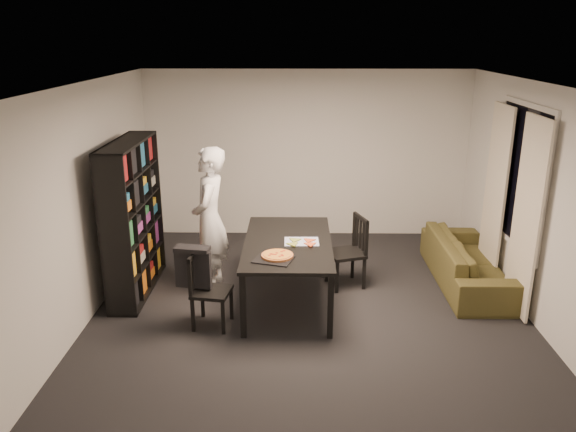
{
  "coord_description": "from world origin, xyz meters",
  "views": [
    {
      "loc": [
        -0.17,
        -5.87,
        3.09
      ],
      "look_at": [
        -0.26,
        0.41,
        1.05
      ],
      "focal_mm": 35.0,
      "sensor_mm": 36.0,
      "label": 1
    }
  ],
  "objects_px": {
    "chair_right": "(352,246)",
    "dining_table": "(288,247)",
    "bookshelf": "(133,218)",
    "chair_left": "(204,284)",
    "person": "(210,220)",
    "pepperoni_pizza": "(277,255)",
    "baking_tray": "(274,259)",
    "sofa": "(468,261)"
  },
  "relations": [
    {
      "from": "person",
      "to": "baking_tray",
      "type": "bearing_deg",
      "value": 42.75
    },
    {
      "from": "bookshelf",
      "to": "baking_tray",
      "type": "bearing_deg",
      "value": -26.01
    },
    {
      "from": "chair_right",
      "to": "dining_table",
      "type": "bearing_deg",
      "value": -77.17
    },
    {
      "from": "chair_right",
      "to": "person",
      "type": "height_order",
      "value": "person"
    },
    {
      "from": "chair_right",
      "to": "person",
      "type": "distance_m",
      "value": 1.83
    },
    {
      "from": "dining_table",
      "to": "pepperoni_pizza",
      "type": "height_order",
      "value": "pepperoni_pizza"
    },
    {
      "from": "dining_table",
      "to": "person",
      "type": "height_order",
      "value": "person"
    },
    {
      "from": "chair_right",
      "to": "pepperoni_pizza",
      "type": "xyz_separation_m",
      "value": [
        -0.92,
        -0.98,
        0.27
      ]
    },
    {
      "from": "baking_tray",
      "to": "sofa",
      "type": "height_order",
      "value": "baking_tray"
    },
    {
      "from": "dining_table",
      "to": "chair_left",
      "type": "distance_m",
      "value": 1.11
    },
    {
      "from": "baking_tray",
      "to": "pepperoni_pizza",
      "type": "bearing_deg",
      "value": 59.7
    },
    {
      "from": "chair_right",
      "to": "sofa",
      "type": "xyz_separation_m",
      "value": [
        1.51,
        0.07,
        -0.23
      ]
    },
    {
      "from": "chair_left",
      "to": "pepperoni_pizza",
      "type": "height_order",
      "value": "chair_left"
    },
    {
      "from": "baking_tray",
      "to": "dining_table",
      "type": "bearing_deg",
      "value": 75.47
    },
    {
      "from": "baking_tray",
      "to": "bookshelf",
      "type": "bearing_deg",
      "value": 153.99
    },
    {
      "from": "dining_table",
      "to": "chair_right",
      "type": "distance_m",
      "value": 0.96
    },
    {
      "from": "pepperoni_pizza",
      "to": "sofa",
      "type": "height_order",
      "value": "pepperoni_pizza"
    },
    {
      "from": "person",
      "to": "pepperoni_pizza",
      "type": "relative_size",
      "value": 5.19
    },
    {
      "from": "person",
      "to": "chair_left",
      "type": "bearing_deg",
      "value": 5.17
    },
    {
      "from": "person",
      "to": "pepperoni_pizza",
      "type": "height_order",
      "value": "person"
    },
    {
      "from": "dining_table",
      "to": "chair_left",
      "type": "relative_size",
      "value": 2.16
    },
    {
      "from": "bookshelf",
      "to": "pepperoni_pizza",
      "type": "relative_size",
      "value": 5.43
    },
    {
      "from": "chair_left",
      "to": "baking_tray",
      "type": "relative_size",
      "value": 2.13
    },
    {
      "from": "bookshelf",
      "to": "chair_left",
      "type": "xyz_separation_m",
      "value": [
        0.99,
        -0.89,
        -0.46
      ]
    },
    {
      "from": "chair_left",
      "to": "bookshelf",
      "type": "bearing_deg",
      "value": 56.94
    },
    {
      "from": "dining_table",
      "to": "pepperoni_pizza",
      "type": "relative_size",
      "value": 5.26
    },
    {
      "from": "sofa",
      "to": "bookshelf",
      "type": "bearing_deg",
      "value": 93.64
    },
    {
      "from": "chair_left",
      "to": "sofa",
      "type": "bearing_deg",
      "value": -61.43
    },
    {
      "from": "bookshelf",
      "to": "chair_left",
      "type": "relative_size",
      "value": 2.23
    },
    {
      "from": "pepperoni_pizza",
      "to": "sofa",
      "type": "bearing_deg",
      "value": 23.47
    },
    {
      "from": "bookshelf",
      "to": "person",
      "type": "relative_size",
      "value": 1.05
    },
    {
      "from": "dining_table",
      "to": "person",
      "type": "distance_m",
      "value": 1.06
    },
    {
      "from": "chair_right",
      "to": "pepperoni_pizza",
      "type": "height_order",
      "value": "chair_right"
    },
    {
      "from": "pepperoni_pizza",
      "to": "bookshelf",
      "type": "bearing_deg",
      "value": 156.25
    },
    {
      "from": "chair_left",
      "to": "person",
      "type": "relative_size",
      "value": 0.47
    },
    {
      "from": "bookshelf",
      "to": "dining_table",
      "type": "relative_size",
      "value": 1.03
    },
    {
      "from": "bookshelf",
      "to": "dining_table",
      "type": "distance_m",
      "value": 1.93
    },
    {
      "from": "person",
      "to": "baking_tray",
      "type": "distance_m",
      "value": 1.25
    },
    {
      "from": "chair_left",
      "to": "baking_tray",
      "type": "distance_m",
      "value": 0.81
    },
    {
      "from": "bookshelf",
      "to": "dining_table",
      "type": "height_order",
      "value": "bookshelf"
    },
    {
      "from": "dining_table",
      "to": "chair_right",
      "type": "relative_size",
      "value": 2.01
    },
    {
      "from": "pepperoni_pizza",
      "to": "dining_table",
      "type": "bearing_deg",
      "value": 77.82
    }
  ]
}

